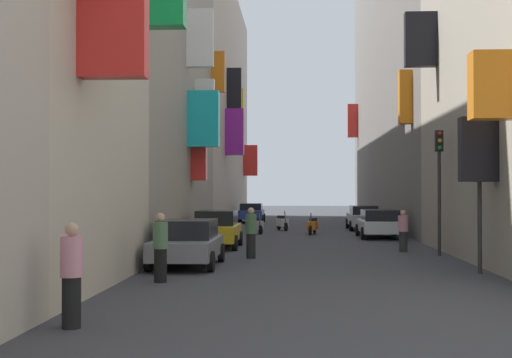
% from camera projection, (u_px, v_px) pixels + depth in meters
% --- Properties ---
extents(ground_plane, '(140.00, 140.00, 0.00)m').
position_uv_depth(ground_plane, '(306.00, 237.00, 34.84)').
color(ground_plane, '#38383D').
extents(building_left_mid_b, '(7.29, 16.78, 16.57)m').
position_uv_depth(building_left_mid_b, '(121.00, 51.00, 29.89)').
color(building_left_mid_b, gray).
rests_on(building_left_mid_b, ground).
extents(building_left_mid_c, '(7.20, 27.14, 17.22)m').
position_uv_depth(building_left_mid_c, '(194.00, 105.00, 51.81)').
color(building_left_mid_c, '#B2A899').
rests_on(building_left_mid_c, ground).
extents(building_right_mid_b, '(6.91, 33.75, 21.00)m').
position_uv_depth(building_right_mid_b, '(421.00, 70.00, 47.67)').
color(building_right_mid_b, slate).
rests_on(building_right_mid_b, ground).
extents(parked_car_grey, '(1.97, 4.22, 1.42)m').
position_uv_depth(parked_car_grey, '(188.00, 242.00, 21.43)').
color(parked_car_grey, slate).
rests_on(parked_car_grey, ground).
extents(parked_car_yellow, '(1.92, 3.94, 1.51)m').
position_uv_depth(parked_car_yellow, '(216.00, 228.00, 28.33)').
color(parked_car_yellow, gold).
rests_on(parked_car_yellow, ground).
extents(parked_car_blue, '(1.91, 4.10, 1.38)m').
position_uv_depth(parked_car_blue, '(251.00, 212.00, 50.64)').
color(parked_car_blue, navy).
rests_on(parked_car_blue, ground).
extents(parked_car_silver, '(1.83, 4.25, 1.42)m').
position_uv_depth(parked_car_silver, '(363.00, 217.00, 41.17)').
color(parked_car_silver, '#B7B7BC').
rests_on(parked_car_silver, ground).
extents(parked_car_white, '(2.03, 4.36, 1.38)m').
position_uv_depth(parked_car_white, '(379.00, 223.00, 34.27)').
color(parked_car_white, white).
rests_on(parked_car_white, ground).
extents(scooter_white, '(0.77, 1.76, 1.13)m').
position_uv_depth(scooter_white, '(282.00, 222.00, 40.61)').
color(scooter_white, silver).
rests_on(scooter_white, ground).
extents(scooter_orange, '(0.65, 1.87, 1.13)m').
position_uv_depth(scooter_orange, '(313.00, 226.00, 37.02)').
color(scooter_orange, orange).
rests_on(scooter_orange, ground).
extents(scooter_silver, '(0.82, 1.82, 1.13)m').
position_uv_depth(scooter_silver, '(256.00, 225.00, 37.62)').
color(scooter_silver, '#ADADB2').
rests_on(scooter_silver, ground).
extents(pedestrian_crossing, '(0.43, 0.43, 1.58)m').
position_uv_depth(pedestrian_crossing, '(403.00, 231.00, 26.52)').
color(pedestrian_crossing, '#2F2F2F').
rests_on(pedestrian_crossing, ground).
extents(pedestrian_near_left, '(0.54, 0.54, 1.78)m').
position_uv_depth(pedestrian_near_left, '(72.00, 275.00, 11.81)').
color(pedestrian_near_left, black).
rests_on(pedestrian_near_left, ground).
extents(pedestrian_near_right, '(0.44, 0.44, 1.74)m').
position_uv_depth(pedestrian_near_right, '(251.00, 233.00, 23.91)').
color(pedestrian_near_right, black).
rests_on(pedestrian_near_right, ground).
extents(pedestrian_mid_street, '(0.50, 0.50, 1.76)m').
position_uv_depth(pedestrian_mid_street, '(160.00, 248.00, 17.68)').
color(pedestrian_mid_street, black).
rests_on(pedestrian_mid_street, ground).
extents(traffic_light_near_corner, '(0.26, 0.34, 4.54)m').
position_uv_depth(traffic_light_near_corner, '(479.00, 164.00, 19.52)').
color(traffic_light_near_corner, '#2D2D2D').
rests_on(traffic_light_near_corner, ground).
extents(traffic_light_far_corner, '(0.26, 0.34, 4.46)m').
position_uv_depth(traffic_light_far_corner, '(439.00, 171.00, 24.90)').
color(traffic_light_far_corner, '#2D2D2D').
rests_on(traffic_light_far_corner, ground).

